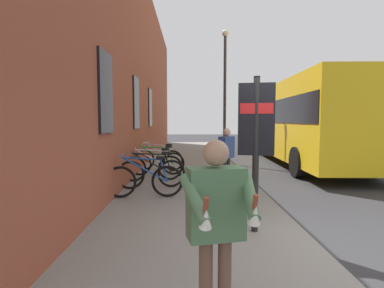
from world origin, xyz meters
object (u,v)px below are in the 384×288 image
at_px(bicycle_under_window, 157,163).
at_px(pedestrian_crossing_street, 226,151).
at_px(bicycle_far_end, 153,167).
at_px(bicycle_mid_rack, 159,159).
at_px(transit_info_sign, 256,129).
at_px(tourist_with_hotdogs, 216,215).
at_px(bicycle_nearest_sign, 152,173).
at_px(street_lamp, 225,85).
at_px(bicycle_by_door, 144,180).
at_px(city_bus, 300,119).

height_order(bicycle_under_window, pedestrian_crossing_street, pedestrian_crossing_street).
distance_m(bicycle_far_end, bicycle_mid_rack, 1.82).
xyz_separation_m(transit_info_sign, tourist_with_hotdogs, (-2.24, 0.81, -0.62)).
xyz_separation_m(bicycle_nearest_sign, bicycle_under_window, (1.86, 0.05, 0.00)).
height_order(transit_info_sign, street_lamp, street_lamp).
xyz_separation_m(bicycle_far_end, bicycle_under_window, (0.91, -0.04, 0.00)).
xyz_separation_m(bicycle_by_door, tourist_with_hotdogs, (-4.34, -1.21, 0.59)).
bearing_deg(street_lamp, bicycle_nearest_sign, 154.24).
xyz_separation_m(bicycle_far_end, bicycle_mid_rack, (1.82, -0.01, 0.00)).
bearing_deg(bicycle_under_window, pedestrian_crossing_street, -130.30).
bearing_deg(city_bus, bicycle_nearest_sign, 132.66).
relative_size(pedestrian_crossing_street, street_lamp, 0.28).
bearing_deg(bicycle_under_window, transit_info_sign, -157.55).
bearing_deg(bicycle_mid_rack, pedestrian_crossing_street, -142.20).
bearing_deg(city_bus, street_lamp, 93.09).
xyz_separation_m(city_bus, pedestrian_crossing_street, (-5.16, 3.85, -0.86)).
bearing_deg(bicycle_by_door, bicycle_under_window, 0.02).
relative_size(bicycle_far_end, street_lamp, 0.32).
bearing_deg(bicycle_under_window, bicycle_nearest_sign, -178.51).
bearing_deg(bicycle_under_window, bicycle_far_end, 177.73).
relative_size(transit_info_sign, street_lamp, 0.44).
height_order(pedestrian_crossing_street, street_lamp, street_lamp).
height_order(city_bus, pedestrian_crossing_street, city_bus).
distance_m(bicycle_by_door, city_bus, 8.68).
distance_m(bicycle_by_door, bicycle_under_window, 2.80).
relative_size(bicycle_by_door, bicycle_under_window, 1.00).
distance_m(tourist_with_hotdogs, street_lamp, 10.75).
xyz_separation_m(bicycle_nearest_sign, bicycle_mid_rack, (2.77, 0.07, 0.00)).
distance_m(bicycle_nearest_sign, pedestrian_crossing_street, 2.02).
bearing_deg(bicycle_under_window, bicycle_by_door, -179.98).
bearing_deg(bicycle_under_window, bicycle_mid_rack, 1.56).
xyz_separation_m(bicycle_under_window, transit_info_sign, (-4.91, -2.03, 1.21)).
xyz_separation_m(bicycle_mid_rack, city_bus, (2.56, -5.86, 1.41)).
height_order(bicycle_under_window, street_lamp, street_lamp).
bearing_deg(city_bus, bicycle_under_window, 120.72).
bearing_deg(tourist_with_hotdogs, city_bus, -23.54).
relative_size(bicycle_by_door, bicycle_far_end, 1.02).
bearing_deg(bicycle_mid_rack, street_lamp, -47.09).
bearing_deg(bicycle_by_door, pedestrian_crossing_street, -60.71).
bearing_deg(bicycle_far_end, bicycle_nearest_sign, -174.90).
height_order(bicycle_nearest_sign, bicycle_far_end, same).
bearing_deg(bicycle_nearest_sign, city_bus, -47.34).
relative_size(bicycle_by_door, pedestrian_crossing_street, 1.16).
bearing_deg(street_lamp, pedestrian_crossing_street, 173.75).
relative_size(bicycle_mid_rack, tourist_with_hotdogs, 1.08).
xyz_separation_m(bicycle_under_window, street_lamp, (3.29, -2.54, 2.84)).
xyz_separation_m(city_bus, street_lamp, (-0.18, 3.30, 1.43)).
bearing_deg(pedestrian_crossing_street, bicycle_far_end, 69.10).
bearing_deg(street_lamp, tourist_with_hotdogs, 172.78).
relative_size(bicycle_far_end, city_bus, 0.16).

